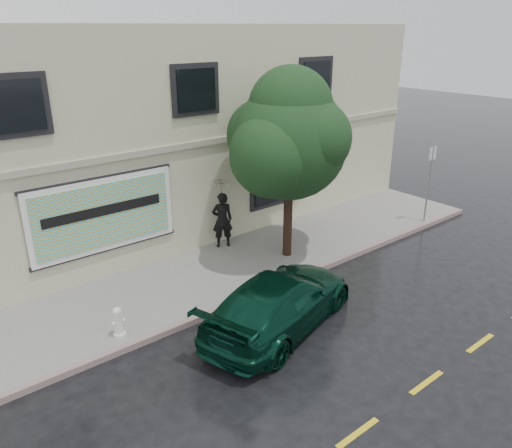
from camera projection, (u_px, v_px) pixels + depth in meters
ground at (308, 313)px, 12.94m from camera, size 90.00×90.00×0.00m
sidewalk at (233, 267)px, 15.26m from camera, size 20.00×3.50×0.15m
curb at (271, 289)px, 14.00m from camera, size 20.00×0.18×0.16m
road_marking at (427, 382)px, 10.42m from camera, size 19.00×0.12×0.01m
building at (137, 127)px, 18.12m from camera, size 20.00×8.12×7.00m
billboard at (104, 215)px, 13.85m from camera, size 4.30×0.16×2.20m
car at (280, 301)px, 12.13m from camera, size 5.21×3.39×1.40m
pedestrian at (222, 220)px, 16.19m from camera, size 0.80×0.68×1.85m
umbrella at (221, 183)px, 15.72m from camera, size 1.08×1.08×0.65m
street_tree at (290, 142)px, 14.59m from camera, size 3.41×3.41×5.33m
fire_hydrant at (118, 322)px, 11.62m from camera, size 0.31×0.29×0.75m
sign_pole at (429, 177)px, 18.03m from camera, size 0.35×0.06×2.84m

